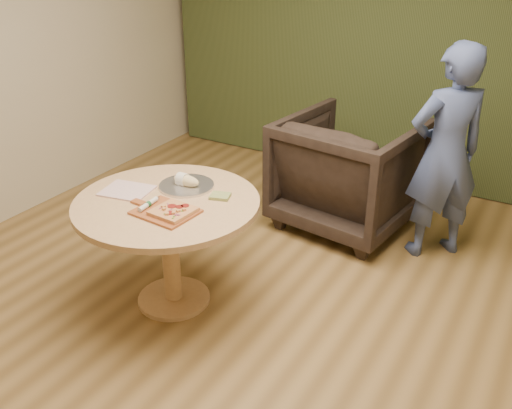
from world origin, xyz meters
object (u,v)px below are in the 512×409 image
Objects in this scene: pedestal_table at (168,220)px; cutlery_roll at (148,204)px; armchair at (349,167)px; bread_roll at (185,180)px; serving_tray at (187,186)px; pizza_paddle at (164,212)px; flatbread_pizza at (173,211)px; person_standing at (445,154)px.

cutlery_roll is (-0.02, -0.14, 0.17)m from pedestal_table.
bread_roll is at bearing 74.10° from armchair.
cutlery_roll is 1.03× the size of bread_roll.
pizza_paddle is at bearing -73.61° from serving_tray.
flatbread_pizza is at bearing -1.19° from cutlery_roll.
armchair is 0.64× the size of person_standing.
pedestal_table is 1.13× the size of armchair.
person_standing is (0.74, -0.08, 0.29)m from armchair.
pizza_paddle is at bearing -72.33° from bread_roll.
cutlery_roll reaches higher than pizza_paddle.
armchair is (0.59, 1.37, -0.28)m from bread_roll.
person_standing is (1.34, 1.29, 0.01)m from bread_roll.
pedestal_table is at bearing 5.47° from person_standing.
bread_roll is 1.52m from armchair.
serving_tray is at bearing 110.82° from pizza_paddle.
pedestal_table is 1.70m from armchair.
person_standing reaches higher than serving_tray.
armchair reaches higher than pizza_paddle.
pizza_paddle is 2.36× the size of bread_roll.
pizza_paddle is at bearing 82.06° from armchair.
person_standing is (1.22, 1.66, 0.04)m from pizza_paddle.
pedestal_table is at bearing 77.83° from armchair.
pedestal_table is 2.02m from person_standing.
cutlery_roll is 0.37m from bread_roll.
pizza_paddle is (0.09, -0.14, 0.15)m from pedestal_table.
flatbread_pizza is 0.66× the size of serving_tray.
bread_roll reaches higher than pedestal_table.
cutlery_roll is 0.56× the size of serving_tray.
serving_tray is (0.01, 0.37, -0.02)m from cutlery_roll.
bread_roll reaches higher than cutlery_roll.
flatbread_pizza is at bearing -64.37° from serving_tray.
bread_roll is at bearing 95.77° from pedestal_table.
pizza_paddle is 0.38m from serving_tray.
pedestal_table is 3.24× the size of serving_tray.
pedestal_table is 0.22m from pizza_paddle.
flatbread_pizza is 0.23× the size of armchair.
person_standing reaches higher than pizza_paddle.
armchair is at bearing 79.02° from pizza_paddle.
bread_roll is at bearing 112.10° from pizza_paddle.
flatbread_pizza reaches higher than pedestal_table.
pedestal_table is at bearing 128.60° from pizza_paddle.
serving_tray is 1.84× the size of bread_roll.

